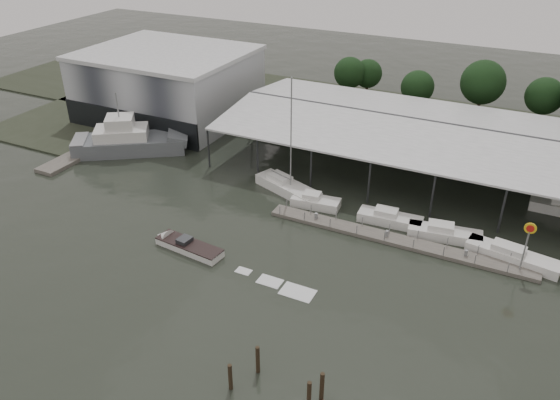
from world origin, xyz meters
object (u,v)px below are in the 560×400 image
at_px(white_sailboat, 287,187).
at_px(speedboat_underway, 184,245).
at_px(shell_fuel_sign, 528,238).
at_px(grey_trawler, 130,141).

xyz_separation_m(white_sailboat, speedboat_underway, (-4.13, -15.48, -0.27)).
height_order(shell_fuel_sign, grey_trawler, grey_trawler).
distance_m(shell_fuel_sign, white_sailboat, 27.44).
distance_m(white_sailboat, speedboat_underway, 16.02).
bearing_deg(grey_trawler, speedboat_underway, -72.69).
height_order(shell_fuel_sign, speedboat_underway, shell_fuel_sign).
relative_size(grey_trawler, white_sailboat, 1.08).
bearing_deg(shell_fuel_sign, grey_trawler, 173.54).
xyz_separation_m(grey_trawler, white_sailboat, (24.69, -1.07, -0.91)).
relative_size(grey_trawler, speedboat_underway, 0.83).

